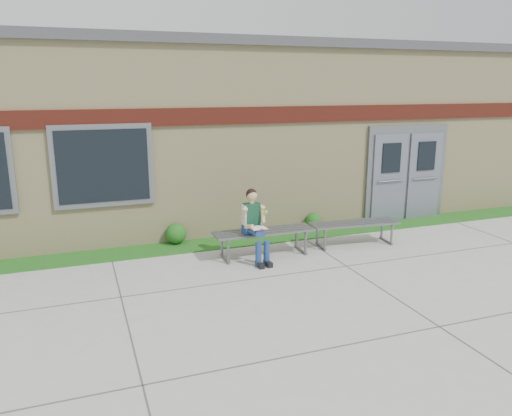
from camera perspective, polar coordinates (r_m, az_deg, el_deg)
name	(u,v)px	position (r m, az deg, el deg)	size (l,w,h in m)	color
ground	(309,283)	(8.45, 6.09, -8.57)	(80.00, 80.00, 0.00)	#9E9E99
grass_strip	(256,239)	(10.69, -0.03, -3.56)	(16.00, 0.80, 0.02)	#225416
school_building	(212,128)	(13.48, -5.03, 9.09)	(16.20, 6.22, 4.20)	beige
bench_left	(264,236)	(9.59, 0.92, -3.24)	(1.96, 0.57, 0.51)	slate
bench_right	(355,227)	(10.46, 11.22, -2.19)	(1.88, 0.68, 0.48)	slate
girl	(255,223)	(9.23, -0.15, -1.74)	(0.47, 0.77, 1.36)	navy
shrub_mid	(176,234)	(10.44, -9.13, -2.90)	(0.43, 0.43, 0.43)	#225416
shrub_east	(313,221)	(11.43, 6.59, -1.49)	(0.37, 0.37, 0.37)	#225416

